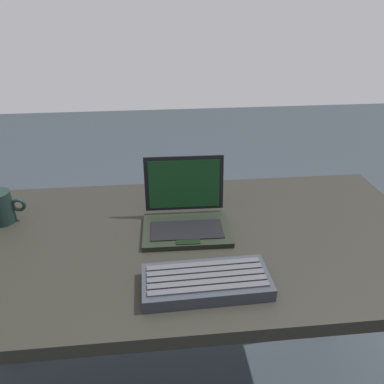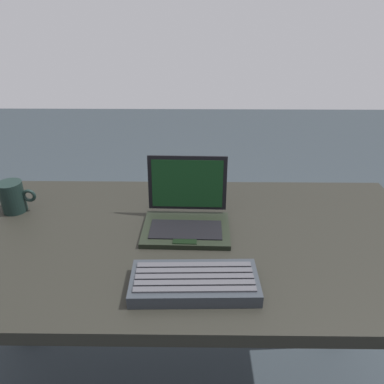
{
  "view_description": "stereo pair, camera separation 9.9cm",
  "coord_description": "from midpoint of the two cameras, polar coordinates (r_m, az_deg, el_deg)",
  "views": [
    {
      "loc": [
        -0.04,
        -0.84,
        1.34
      ],
      "look_at": [
        0.05,
        0.03,
        0.87
      ],
      "focal_mm": 34.4,
      "sensor_mm": 36.0,
      "label": 1
    },
    {
      "loc": [
        0.06,
        -0.85,
        1.34
      ],
      "look_at": [
        0.05,
        0.03,
        0.87
      ],
      "focal_mm": 34.4,
      "sensor_mm": 36.0,
      "label": 2
    }
  ],
  "objects": [
    {
      "name": "desk",
      "position": [
        1.1,
        -5.08,
        -12.06
      ],
      "size": [
        1.43,
        0.68,
        0.75
      ],
      "color": "black",
      "rests_on": "ground"
    },
    {
      "name": "laptop_front",
      "position": [
        1.05,
        -3.69,
        -3.73
      ],
      "size": [
        0.25,
        0.2,
        0.19
      ],
      "color": "black",
      "rests_on": "desk"
    },
    {
      "name": "external_keyboard",
      "position": [
        0.86,
        -1.18,
        -13.84
      ],
      "size": [
        0.29,
        0.14,
        0.04
      ],
      "color": "#23282D",
      "rests_on": "desk"
    },
    {
      "name": "coffee_mug",
      "position": [
        1.23,
        -29.63,
        -2.14
      ],
      "size": [
        0.11,
        0.07,
        0.1
      ],
      "color": "black",
      "rests_on": "desk"
    }
  ]
}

